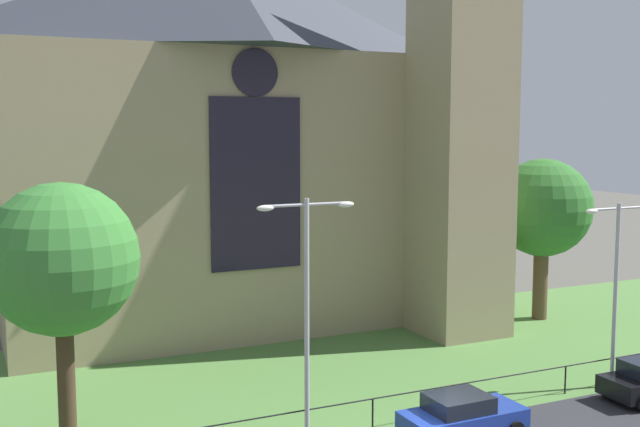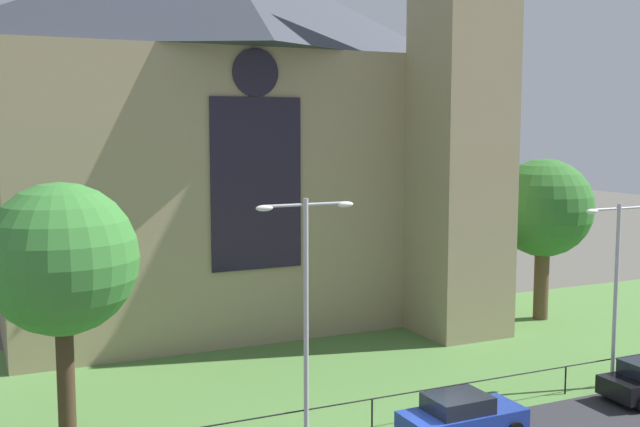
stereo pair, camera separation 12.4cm
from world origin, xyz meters
name	(u,v)px [view 1 (the left image)]	position (x,y,z in m)	size (l,w,h in m)	color
ground	(309,365)	(0.00, 10.00, 0.00)	(160.00, 160.00, 0.00)	#56544C
grass_verge	(328,379)	(0.00, 8.00, 0.00)	(120.00, 20.00, 0.01)	#517F3D
church_building	(234,128)	(-0.19, 19.22, 10.27)	(23.20, 16.20, 26.00)	tan
iron_railing	(373,402)	(-0.96, 2.50, 0.98)	(34.23, 0.07, 1.13)	black
tree_right_far	(543,209)	(14.73, 12.28, 5.98)	(5.23, 5.23, 8.66)	brown
tree_left_near	(62,260)	(-10.48, 6.48, 5.97)	(5.08, 5.08, 8.56)	#423021
streetlamp_near	(307,289)	(-3.46, 2.40, 5.16)	(3.37, 0.26, 8.09)	#B2B2B7
streetlamp_far	(616,269)	(9.91, 2.40, 4.76)	(3.37, 0.26, 7.37)	#B2B2B7
parked_car_blue	(462,416)	(1.40, 0.64, 0.74)	(4.22, 2.05, 1.51)	#1E3899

